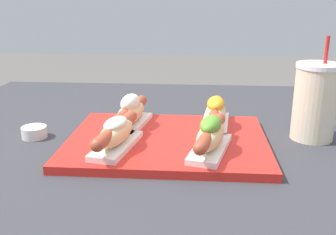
% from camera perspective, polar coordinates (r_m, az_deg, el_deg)
% --- Properties ---
extents(serving_tray, '(0.43, 0.34, 0.02)m').
position_cam_1_polar(serving_tray, '(0.87, -0.10, -3.48)').
color(serving_tray, red).
rests_on(serving_tray, patio_table).
extents(hot_dog_0, '(0.09, 0.20, 0.06)m').
position_cam_1_polar(hot_dog_0, '(0.80, -7.56, -2.28)').
color(hot_dog_0, white).
rests_on(hot_dog_0, serving_tray).
extents(hot_dog_1, '(0.10, 0.20, 0.07)m').
position_cam_1_polar(hot_dog_1, '(0.79, 6.18, -2.60)').
color(hot_dog_1, white).
rests_on(hot_dog_1, serving_tray).
extents(hot_dog_2, '(0.09, 0.20, 0.08)m').
position_cam_1_polar(hot_dog_2, '(0.93, -5.48, 0.72)').
color(hot_dog_2, white).
rests_on(hot_dog_2, serving_tray).
extents(hot_dog_3, '(0.08, 0.20, 0.07)m').
position_cam_1_polar(hot_dog_3, '(0.93, 6.89, 0.65)').
color(hot_dog_3, white).
rests_on(hot_dog_3, serving_tray).
extents(sauce_bowl, '(0.06, 0.06, 0.03)m').
position_cam_1_polar(sauce_bowl, '(0.96, -18.84, -1.93)').
color(sauce_bowl, silver).
rests_on(sauce_bowl, patio_table).
extents(drink_cup, '(0.10, 0.10, 0.23)m').
position_cam_1_polar(drink_cup, '(0.95, 20.49, 2.22)').
color(drink_cup, beige).
rests_on(drink_cup, patio_table).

